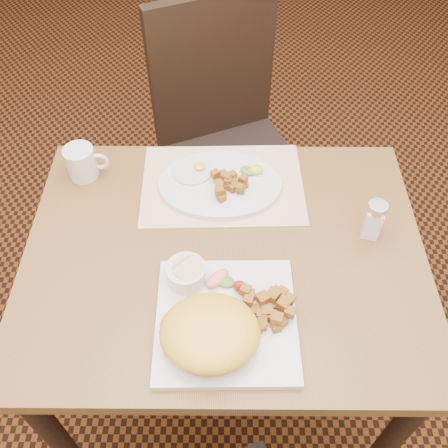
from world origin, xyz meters
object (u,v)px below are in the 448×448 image
table (224,278)px  chair_far (226,134)px  plate_square (226,320)px  coffee_mug (82,162)px  salt_shaker (374,219)px  plate_oval (220,185)px

table → chair_far: (0.00, 0.65, -0.10)m
chair_far → plate_square: (0.00, -0.82, 0.22)m
table → coffee_mug: coffee_mug is taller
salt_shaker → coffee_mug: bearing=164.7°
plate_oval → salt_shaker: size_ratio=3.05×
plate_square → salt_shaker: size_ratio=2.80×
table → plate_oval: (-0.01, 0.20, 0.12)m
salt_shaker → coffee_mug: size_ratio=0.93×
plate_oval → chair_far: bearing=88.3°
chair_far → plate_oval: bearing=65.2°
table → plate_oval: size_ratio=2.96×
plate_square → salt_shaker: salt_shaker is taller
salt_shaker → plate_oval: bearing=157.3°
chair_far → plate_square: 0.85m
plate_square → plate_oval: 0.37m
chair_far → salt_shaker: 0.73m
chair_far → plate_square: chair_far is taller
table → coffee_mug: (-0.36, 0.24, 0.15)m
table → chair_far: 0.66m
table → chair_far: chair_far is taller
table → salt_shaker: (0.33, 0.05, 0.16)m
plate_square → coffee_mug: bearing=130.7°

